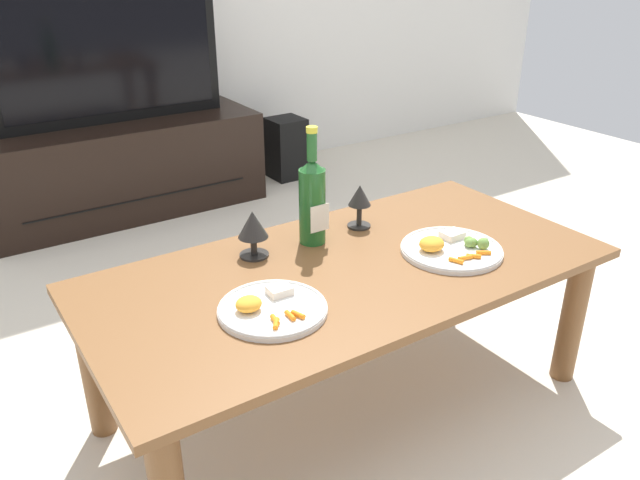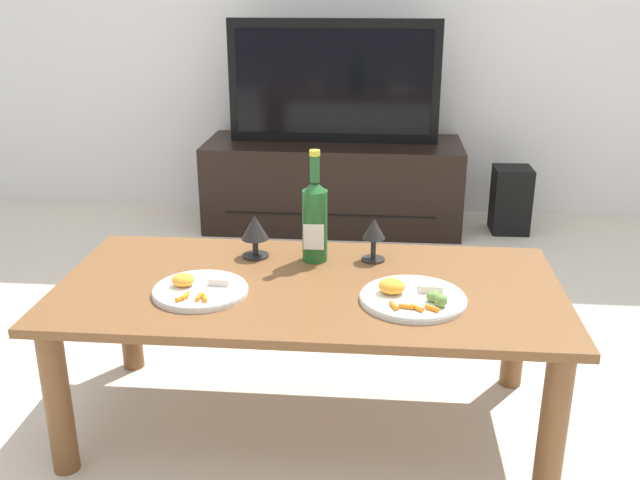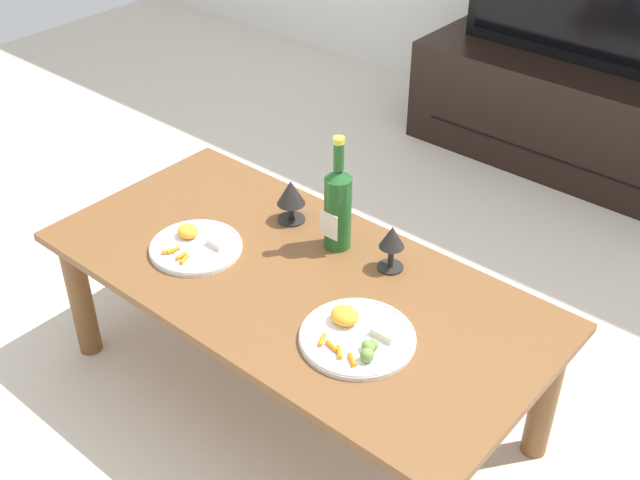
{
  "view_description": "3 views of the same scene",
  "coord_description": "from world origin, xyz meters",
  "px_view_note": "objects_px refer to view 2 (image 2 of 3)",
  "views": [
    {
      "loc": [
        -0.88,
        -1.2,
        1.23
      ],
      "look_at": [
        -0.04,
        0.08,
        0.5
      ],
      "focal_mm": 35.37,
      "sensor_mm": 36.0,
      "label": 1
    },
    {
      "loc": [
        0.19,
        -1.81,
        1.25
      ],
      "look_at": [
        0.02,
        0.08,
        0.55
      ],
      "focal_mm": 39.98,
      "sensor_mm": 36.0,
      "label": 2
    },
    {
      "loc": [
        1.14,
        -1.22,
        1.74
      ],
      "look_at": [
        0.02,
        0.09,
        0.53
      ],
      "focal_mm": 44.58,
      "sensor_mm": 36.0,
      "label": 3
    }
  ],
  "objects_px": {
    "floor_speaker": "(511,200)",
    "dinner_plate_right": "(413,297)",
    "wine_bottle": "(313,218)",
    "goblet_right": "(374,232)",
    "tv_stand": "(333,184)",
    "dining_table": "(309,307)",
    "dinner_plate_left": "(200,289)",
    "goblet_left": "(255,230)",
    "tv_screen": "(334,82)"
  },
  "relations": [
    {
      "from": "dining_table",
      "to": "goblet_right",
      "type": "xyz_separation_m",
      "value": [
        0.18,
        0.19,
        0.16
      ]
    },
    {
      "from": "floor_speaker",
      "to": "goblet_left",
      "type": "xyz_separation_m",
      "value": [
        -1.05,
        -1.61,
        0.37
      ]
    },
    {
      "from": "wine_bottle",
      "to": "dinner_plate_left",
      "type": "bearing_deg",
      "value": -136.55
    },
    {
      "from": "floor_speaker",
      "to": "wine_bottle",
      "type": "distance_m",
      "value": 1.89
    },
    {
      "from": "wine_bottle",
      "to": "goblet_right",
      "type": "height_order",
      "value": "wine_bottle"
    },
    {
      "from": "tv_screen",
      "to": "dinner_plate_left",
      "type": "bearing_deg",
      "value": -96.79
    },
    {
      "from": "goblet_left",
      "to": "dinner_plate_left",
      "type": "height_order",
      "value": "goblet_left"
    },
    {
      "from": "dinner_plate_right",
      "to": "tv_stand",
      "type": "bearing_deg",
      "value": 100.19
    },
    {
      "from": "goblet_left",
      "to": "dinner_plate_right",
      "type": "xyz_separation_m",
      "value": [
        0.47,
        -0.28,
        -0.07
      ]
    },
    {
      "from": "goblet_right",
      "to": "dining_table",
      "type": "bearing_deg",
      "value": -132.2
    },
    {
      "from": "dining_table",
      "to": "wine_bottle",
      "type": "xyz_separation_m",
      "value": [
        -0.0,
        0.18,
        0.21
      ]
    },
    {
      "from": "floor_speaker",
      "to": "goblet_right",
      "type": "height_order",
      "value": "goblet_right"
    },
    {
      "from": "tv_stand",
      "to": "goblet_right",
      "type": "bearing_deg",
      "value": -81.81
    },
    {
      "from": "tv_stand",
      "to": "dining_table",
      "type": "bearing_deg",
      "value": -88.11
    },
    {
      "from": "floor_speaker",
      "to": "goblet_left",
      "type": "bearing_deg",
      "value": -124.05
    },
    {
      "from": "floor_speaker",
      "to": "dinner_plate_right",
      "type": "relative_size",
      "value": 1.22
    },
    {
      "from": "goblet_left",
      "to": "goblet_right",
      "type": "bearing_deg",
      "value": -0.0
    },
    {
      "from": "tv_screen",
      "to": "wine_bottle",
      "type": "relative_size",
      "value": 3.17
    },
    {
      "from": "dining_table",
      "to": "goblet_left",
      "type": "xyz_separation_m",
      "value": [
        -0.18,
        0.19,
        0.16
      ]
    },
    {
      "from": "goblet_left",
      "to": "dinner_plate_left",
      "type": "relative_size",
      "value": 0.51
    },
    {
      "from": "dinner_plate_right",
      "to": "wine_bottle",
      "type": "bearing_deg",
      "value": 136.9
    },
    {
      "from": "goblet_right",
      "to": "dinner_plate_left",
      "type": "height_order",
      "value": "goblet_right"
    },
    {
      "from": "wine_bottle",
      "to": "dinner_plate_right",
      "type": "height_order",
      "value": "wine_bottle"
    },
    {
      "from": "dinner_plate_right",
      "to": "tv_screen",
      "type": "bearing_deg",
      "value": 100.2
    },
    {
      "from": "dining_table",
      "to": "dinner_plate_left",
      "type": "distance_m",
      "value": 0.31
    },
    {
      "from": "goblet_left",
      "to": "tv_stand",
      "type": "bearing_deg",
      "value": 85.69
    },
    {
      "from": "goblet_right",
      "to": "dinner_plate_left",
      "type": "bearing_deg",
      "value": -148.8
    },
    {
      "from": "tv_screen",
      "to": "goblet_right",
      "type": "relative_size",
      "value": 8.03
    },
    {
      "from": "floor_speaker",
      "to": "goblet_left",
      "type": "relative_size",
      "value": 2.59
    },
    {
      "from": "dining_table",
      "to": "dinner_plate_left",
      "type": "xyz_separation_m",
      "value": [
        -0.29,
        -0.09,
        0.08
      ]
    },
    {
      "from": "tv_stand",
      "to": "dinner_plate_left",
      "type": "xyz_separation_m",
      "value": [
        -0.23,
        -1.91,
        0.24
      ]
    },
    {
      "from": "dinner_plate_right",
      "to": "floor_speaker",
      "type": "bearing_deg",
      "value": 72.89
    },
    {
      "from": "tv_stand",
      "to": "tv_screen",
      "type": "xyz_separation_m",
      "value": [
        0.0,
        -0.0,
        0.53
      ]
    },
    {
      "from": "floor_speaker",
      "to": "wine_bottle",
      "type": "bearing_deg",
      "value": -119.18
    },
    {
      "from": "floor_speaker",
      "to": "dinner_plate_left",
      "type": "bearing_deg",
      "value": -122.36
    },
    {
      "from": "floor_speaker",
      "to": "goblet_left",
      "type": "distance_m",
      "value": 1.96
    },
    {
      "from": "dining_table",
      "to": "goblet_left",
      "type": "relative_size",
      "value": 10.55
    },
    {
      "from": "tv_screen",
      "to": "floor_speaker",
      "type": "xyz_separation_m",
      "value": [
        0.93,
        -0.02,
        -0.59
      ]
    },
    {
      "from": "tv_screen",
      "to": "dinner_plate_right",
      "type": "xyz_separation_m",
      "value": [
        0.34,
        -1.91,
        -0.3
      ]
    },
    {
      "from": "tv_screen",
      "to": "wine_bottle",
      "type": "xyz_separation_m",
      "value": [
        0.06,
        -1.64,
        -0.18
      ]
    },
    {
      "from": "goblet_right",
      "to": "goblet_left",
      "type": "bearing_deg",
      "value": 180.0
    },
    {
      "from": "dining_table",
      "to": "wine_bottle",
      "type": "distance_m",
      "value": 0.27
    },
    {
      "from": "tv_stand",
      "to": "goblet_left",
      "type": "relative_size",
      "value": 10.01
    },
    {
      "from": "dining_table",
      "to": "dinner_plate_right",
      "type": "xyz_separation_m",
      "value": [
        0.28,
        -0.09,
        0.08
      ]
    },
    {
      "from": "tv_stand",
      "to": "dinner_plate_right",
      "type": "distance_m",
      "value": 1.96
    },
    {
      "from": "tv_stand",
      "to": "dinner_plate_left",
      "type": "distance_m",
      "value": 1.94
    },
    {
      "from": "dinner_plate_right",
      "to": "goblet_right",
      "type": "bearing_deg",
      "value": 111.18
    },
    {
      "from": "floor_speaker",
      "to": "wine_bottle",
      "type": "xyz_separation_m",
      "value": [
        -0.87,
        -1.62,
        0.41
      ]
    },
    {
      "from": "dining_table",
      "to": "dinner_plate_right",
      "type": "height_order",
      "value": "dinner_plate_right"
    },
    {
      "from": "goblet_left",
      "to": "dinner_plate_right",
      "type": "bearing_deg",
      "value": -31.04
    }
  ]
}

